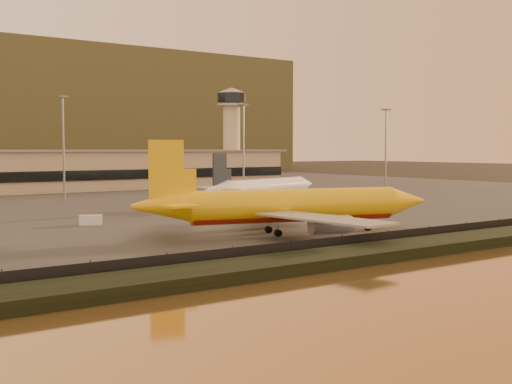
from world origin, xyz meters
TOP-DOWN VIEW (x-y plane):
  - ground at (0.00, 0.00)m, footprint 900.00×900.00m
  - embankment at (0.00, -17.00)m, footprint 320.00×7.00m
  - tarmac at (0.00, 95.00)m, footprint 320.00×220.00m
  - perimeter_fence at (0.00, -13.00)m, footprint 300.00×0.05m
  - control_tower at (70.00, 131.00)m, footprint 11.20×11.20m
  - apron_light_masts at (15.00, 75.00)m, footprint 152.20×12.20m
  - dhl_cargo_jet at (-0.12, 5.32)m, footprint 46.68×44.63m
  - white_narrowbody_jet at (28.88, 52.24)m, footprint 40.82×38.80m
  - gse_vehicle_yellow at (6.96, 31.24)m, footprint 3.90×2.87m
  - gse_vehicle_white at (-20.73, 33.64)m, footprint 4.09×2.99m

SIDE VIEW (x-z plane):
  - ground at x=0.00m, z-range 0.00..0.00m
  - tarmac at x=0.00m, z-range 0.00..0.20m
  - embankment at x=0.00m, z-range 0.00..1.40m
  - gse_vehicle_yellow at x=6.96m, z-range 0.20..1.80m
  - gse_vehicle_white at x=-20.73m, z-range 0.20..1.88m
  - perimeter_fence at x=0.00m, z-range 0.20..2.40m
  - white_narrowbody_jet at x=28.88m, z-range -2.22..9.79m
  - dhl_cargo_jet at x=-0.12m, z-range -2.66..11.53m
  - apron_light_masts at x=15.00m, z-range 3.00..28.40m
  - control_tower at x=70.00m, z-range 3.91..39.41m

